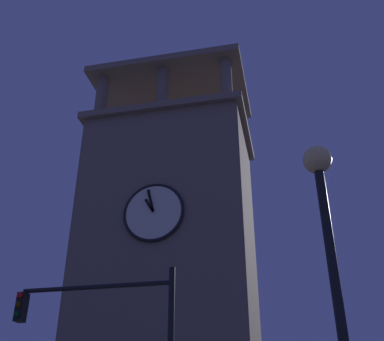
{
  "coord_description": "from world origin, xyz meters",
  "views": [
    {
      "loc": [
        -6.26,
        18.6,
        1.6
      ],
      "look_at": [
        -1.2,
        -4.94,
        14.85
      ],
      "focal_mm": 44.79,
      "sensor_mm": 36.0,
      "label": 1
    }
  ],
  "objects": [
    {
      "name": "clocktower",
      "position": [
        0.02,
        -4.92,
        9.14
      ],
      "size": [
        9.22,
        6.84,
        23.63
      ],
      "color": "#75665B",
      "rests_on": "ground_plane"
    },
    {
      "name": "traffic_signal_mid",
      "position": [
        -1.81,
        7.06,
        3.63
      ],
      "size": [
        4.27,
        0.41,
        5.32
      ],
      "color": "black",
      "rests_on": "ground_plane"
    },
    {
      "name": "street_lamp",
      "position": [
        -6.8,
        11.99,
        3.8
      ],
      "size": [
        0.44,
        0.44,
        5.5
      ],
      "color": "black",
      "rests_on": "ground_plane"
    }
  ]
}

